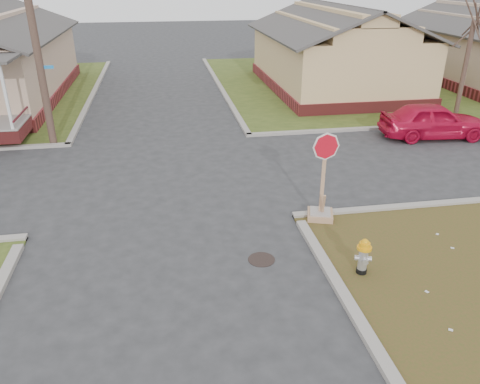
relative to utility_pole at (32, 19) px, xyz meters
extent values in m
plane|color=#2B2C2E|center=(4.20, -8.90, -4.66)|extent=(120.00, 120.00, 0.00)
cylinder|color=black|center=(6.40, -9.40, -4.66)|extent=(0.64, 0.64, 0.01)
cube|color=maroon|center=(14.20, 7.60, -4.36)|extent=(7.20, 11.20, 0.60)
cube|color=#D9B780|center=(14.20, 7.60, -2.76)|extent=(7.00, 11.00, 2.60)
cylinder|color=#3D2923|center=(0.00, 0.00, -0.16)|extent=(0.28, 0.28, 9.00)
cylinder|color=#3D2923|center=(18.20, 1.30, -2.51)|extent=(0.22, 0.22, 4.20)
cylinder|color=black|center=(8.49, -10.35, -4.56)|extent=(0.24, 0.24, 0.11)
cylinder|color=#B5B6BB|center=(8.49, -10.35, -4.26)|extent=(0.21, 0.21, 0.50)
sphere|color=#B5B6BB|center=(8.49, -10.35, -4.01)|extent=(0.21, 0.21, 0.21)
cylinder|color=#EE9E0C|center=(8.49, -10.35, -3.96)|extent=(0.32, 0.32, 0.06)
cylinder|color=#EE9E0C|center=(8.49, -10.35, -3.89)|extent=(0.24, 0.24, 0.11)
sphere|color=#EE9E0C|center=(8.49, -10.35, -3.82)|extent=(0.16, 0.16, 0.16)
cube|color=tan|center=(8.40, -7.70, -4.53)|extent=(0.68, 0.68, 0.16)
cube|color=#9C938F|center=(8.40, -7.70, -4.43)|extent=(0.55, 0.55, 0.04)
cube|color=tan|center=(8.40, -7.70, -3.35)|extent=(0.10, 0.05, 2.30)
cylinder|color=red|center=(8.40, -7.75, -2.53)|extent=(0.62, 0.27, 0.66)
cylinder|color=silver|center=(8.40, -7.73, -2.53)|extent=(0.70, 0.30, 0.75)
imported|color=red|center=(15.18, -1.68, -3.94)|extent=(4.37, 2.10, 1.44)
camera|label=1|loc=(4.33, -18.52, 1.51)|focal=35.00mm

